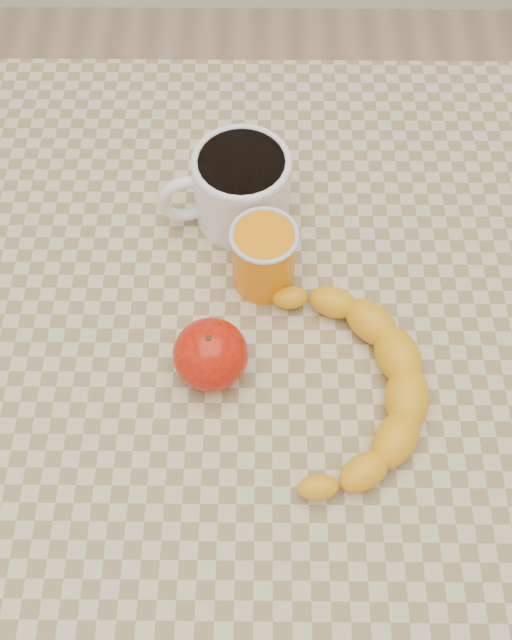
{
  "coord_description": "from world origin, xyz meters",
  "views": [
    {
      "loc": [
        0.0,
        -0.35,
        1.39
      ],
      "look_at": [
        0.0,
        0.0,
        0.77
      ],
      "focal_mm": 40.0,
      "sensor_mm": 36.0,
      "label": 1
    }
  ],
  "objects_px": {
    "coffee_mug": "(239,186)",
    "apple": "(211,354)",
    "table": "(256,366)",
    "orange_juice_glass": "(264,256)",
    "banana": "(346,386)"
  },
  "relations": [
    {
      "from": "table",
      "to": "coffee_mug",
      "type": "bearing_deg",
      "value": 97.37
    },
    {
      "from": "table",
      "to": "coffee_mug",
      "type": "relative_size",
      "value": 5.16
    },
    {
      "from": "coffee_mug",
      "to": "apple",
      "type": "xyz_separation_m",
      "value": [
        -0.02,
        -0.19,
        -0.01
      ]
    },
    {
      "from": "coffee_mug",
      "to": "banana",
      "type": "xyz_separation_m",
      "value": [
        0.11,
        -0.22,
        -0.03
      ]
    },
    {
      "from": "table",
      "to": "banana",
      "type": "xyz_separation_m",
      "value": [
        0.09,
        -0.07,
        0.11
      ]
    },
    {
      "from": "banana",
      "to": "coffee_mug",
      "type": "bearing_deg",
      "value": 119.26
    },
    {
      "from": "coffee_mug",
      "to": "orange_juice_glass",
      "type": "xyz_separation_m",
      "value": [
        0.03,
        -0.09,
        -0.01
      ]
    },
    {
      "from": "coffee_mug",
      "to": "orange_juice_glass",
      "type": "height_order",
      "value": "coffee_mug"
    },
    {
      "from": "orange_juice_glass",
      "to": "banana",
      "type": "relative_size",
      "value": 0.3
    },
    {
      "from": "banana",
      "to": "table",
      "type": "bearing_deg",
      "value": 143.89
    },
    {
      "from": "banana",
      "to": "orange_juice_glass",
      "type": "bearing_deg",
      "value": 124.23
    },
    {
      "from": "coffee_mug",
      "to": "banana",
      "type": "height_order",
      "value": "coffee_mug"
    },
    {
      "from": "coffee_mug",
      "to": "apple",
      "type": "bearing_deg",
      "value": -96.98
    },
    {
      "from": "table",
      "to": "apple",
      "type": "bearing_deg",
      "value": -133.24
    },
    {
      "from": "coffee_mug",
      "to": "table",
      "type": "bearing_deg",
      "value": -82.63
    }
  ]
}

